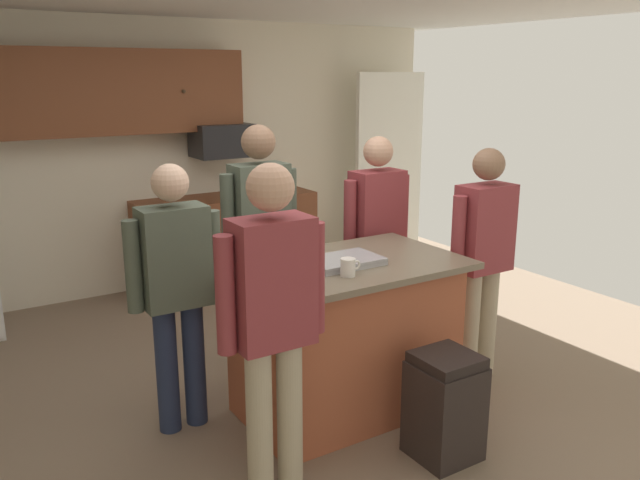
{
  "coord_description": "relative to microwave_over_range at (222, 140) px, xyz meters",
  "views": [
    {
      "loc": [
        -1.97,
        -3.38,
        2.08
      ],
      "look_at": [
        0.16,
        0.0,
        1.05
      ],
      "focal_mm": 36.24,
      "sensor_mm": 36.0,
      "label": 1
    }
  ],
  "objects": [
    {
      "name": "mug_ceramic_white",
      "position": [
        -0.59,
        -3.03,
        -0.42
      ],
      "size": [
        0.13,
        0.09,
        0.1
      ],
      "color": "white",
      "rests_on": "kitchen_island"
    },
    {
      "name": "french_door_window_panel",
      "position": [
        2.0,
        -0.1,
        -0.35
      ],
      "size": [
        0.9,
        0.06,
        2.0
      ],
      "primitive_type": "cube",
      "color": "white",
      "rests_on": "ground"
    },
    {
      "name": "person_guest_by_door",
      "position": [
        -1.23,
        -3.33,
        -0.47
      ],
      "size": [
        0.57,
        0.22,
        1.7
      ],
      "rotation": [
        0.0,
        0.0,
        0.59
      ],
      "color": "tan",
      "rests_on": "ground"
    },
    {
      "name": "person_elder_center",
      "position": [
        -0.62,
        -2.01,
        -0.43
      ],
      "size": [
        0.57,
        0.23,
        1.76
      ],
      "rotation": [
        0.0,
        0.0,
        -1.35
      ],
      "color": "tan",
      "rests_on": "ground"
    },
    {
      "name": "cabinet_run_upper",
      "position": [
        -1.0,
        0.1,
        0.48
      ],
      "size": [
        2.4,
        0.38,
        0.75
      ],
      "color": "brown"
    },
    {
      "name": "trash_bin",
      "position": [
        -0.27,
        -3.52,
        -1.15
      ],
      "size": [
        0.34,
        0.34,
        0.61
      ],
      "color": "black",
      "rests_on": "ground"
    },
    {
      "name": "person_guest_right",
      "position": [
        0.25,
        -2.19,
        -0.5
      ],
      "size": [
        0.57,
        0.22,
        1.65
      ],
      "rotation": [
        0.0,
        0.0,
        -2.42
      ],
      "color": "tan",
      "rests_on": "ground"
    },
    {
      "name": "serving_tray",
      "position": [
        -0.48,
        -2.82,
        -0.45
      ],
      "size": [
        0.44,
        0.3,
        0.04
      ],
      "color": "#B7B7BC",
      "rests_on": "kitchen_island"
    },
    {
      "name": "cabinet_run_lower",
      "position": [
        0.0,
        -0.02,
        -1.0
      ],
      "size": [
        1.8,
        0.63,
        0.9
      ],
      "color": "brown",
      "rests_on": "ground"
    },
    {
      "name": "microwave_over_range",
      "position": [
        0.0,
        0.0,
        0.0
      ],
      "size": [
        0.56,
        0.4,
        0.32
      ],
      "primitive_type": "cube",
      "color": "black"
    },
    {
      "name": "kitchen_island",
      "position": [
        -0.44,
        -2.8,
        -0.96
      ],
      "size": [
        1.42,
        0.9,
        0.98
      ],
      "color": "#AD5638",
      "rests_on": "ground"
    },
    {
      "name": "person_host_foreground",
      "position": [
        0.61,
        -2.91,
        -0.52
      ],
      "size": [
        0.57,
        0.22,
        1.61
      ],
      "rotation": [
        0.0,
        0.0,
        3.04
      ],
      "color": "tan",
      "rests_on": "ground"
    },
    {
      "name": "tumbler_amber",
      "position": [
        -0.52,
        -2.56,
        -0.4
      ],
      "size": [
        0.06,
        0.06,
        0.15
      ],
      "color": "black",
      "rests_on": "kitchen_island"
    },
    {
      "name": "back_wall",
      "position": [
        -0.6,
        0.3,
        -0.15
      ],
      "size": [
        6.4,
        0.1,
        2.6
      ],
      "primitive_type": "cube",
      "color": "beige",
      "rests_on": "ground"
    },
    {
      "name": "glass_pilsner",
      "position": [
        -0.74,
        -2.55,
        -0.4
      ],
      "size": [
        0.07,
        0.07,
        0.14
      ],
      "color": "black",
      "rests_on": "kitchen_island"
    },
    {
      "name": "floor",
      "position": [
        -0.6,
        -2.5,
        -1.45
      ],
      "size": [
        7.04,
        7.04,
        0.0
      ],
      "primitive_type": "plane",
      "color": "#7F6B56",
      "rests_on": "ground"
    },
    {
      "name": "person_guest_left",
      "position": [
        -1.39,
        -2.45,
        -0.53
      ],
      "size": [
        0.57,
        0.22,
        1.6
      ],
      "rotation": [
        0.0,
        0.0,
        -0.35
      ],
      "color": "#232D4C",
      "rests_on": "ground"
    }
  ]
}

